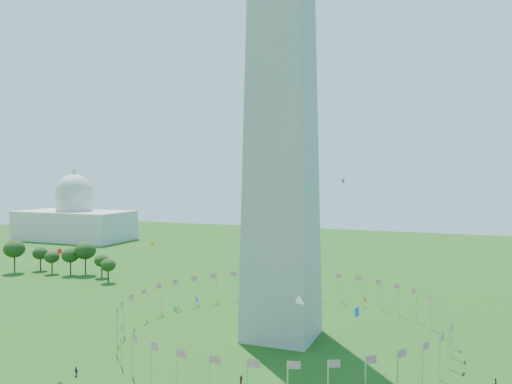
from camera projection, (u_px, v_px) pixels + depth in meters
flag_ring at (282, 319)px, 125.02m from camera, size 80.24×80.24×9.00m
capitol_building at (74, 203)px, 311.09m from camera, size 70.00×35.00×46.00m
kites_aloft at (299, 280)px, 96.48m from camera, size 105.68×73.70×36.39m
tree_line_west at (60, 260)px, 202.94m from camera, size 55.51×15.87×13.30m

